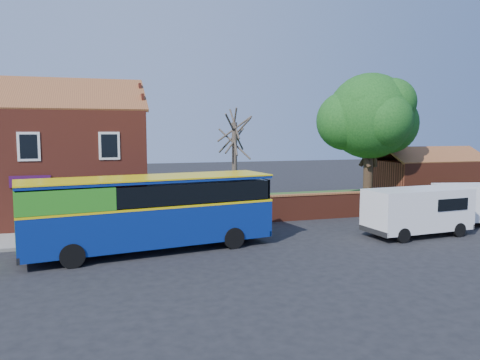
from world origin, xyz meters
name	(u,v)px	position (x,y,z in m)	size (l,w,h in m)	color
ground	(192,261)	(0.00, 0.00, 0.00)	(120.00, 120.00, 0.00)	black
pavement	(28,241)	(-7.00, 5.75, 0.06)	(18.00, 3.50, 0.12)	gray
kerb	(23,249)	(-7.00, 4.00, 0.07)	(18.00, 0.15, 0.14)	slate
grass_strip	(327,202)	(13.00, 13.00, 0.02)	(26.00, 12.00, 0.04)	#426B28
shop_building	(38,164)	(-7.02, 11.50, 3.41)	(12.30, 8.13, 10.50)	maroon
boundary_wall	(371,203)	(13.00, 7.00, 0.81)	(22.00, 0.38, 1.60)	maroon
outbuilding	(427,178)	(22.00, 13.00, 1.61)	(8.20, 5.06, 4.17)	maroon
bus	(142,210)	(-1.79, 2.21, 1.91)	(11.34, 4.47, 3.36)	navy
van_near	(418,209)	(12.12, 1.36, 1.37)	(5.70, 2.64, 2.44)	white
large_tree	(369,119)	(15.57, 11.57, 6.28)	(7.86, 6.22, 9.59)	black
bare_tree	(235,163)	(4.84, 10.20, 3.34)	(2.44, 2.90, 6.50)	#4C4238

